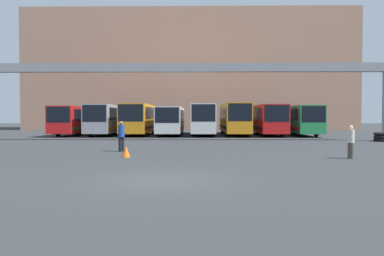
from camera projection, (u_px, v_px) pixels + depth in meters
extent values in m
plane|color=#2D3033|center=(161.00, 180.00, 11.74)|extent=(200.00, 200.00, 0.00)
cube|color=tan|center=(190.00, 73.00, 60.03)|extent=(49.61, 12.00, 17.92)
cube|color=gray|center=(184.00, 68.00, 30.88)|extent=(33.94, 0.80, 0.70)
cube|color=red|center=(79.00, 119.00, 41.21)|extent=(2.41, 12.43, 2.67)
cube|color=black|center=(58.00, 115.00, 35.01)|extent=(2.21, 0.06, 1.49)
cube|color=black|center=(79.00, 115.00, 41.20)|extent=(2.44, 10.56, 1.12)
cube|color=#268C4C|center=(79.00, 127.00, 41.24)|extent=(2.44, 11.80, 0.24)
cylinder|color=black|center=(58.00, 132.00, 37.79)|extent=(0.28, 0.93, 0.93)
cylinder|color=black|center=(79.00, 132.00, 37.76)|extent=(0.28, 0.93, 0.93)
cylinder|color=black|center=(80.00, 129.00, 44.74)|extent=(0.28, 0.93, 0.93)
cylinder|color=black|center=(97.00, 129.00, 44.71)|extent=(0.28, 0.93, 0.93)
cube|color=#999EA5|center=(109.00, 119.00, 40.58)|extent=(2.45, 11.26, 2.83)
cube|color=black|center=(94.00, 113.00, 34.95)|extent=(2.25, 0.06, 1.58)
cube|color=black|center=(109.00, 114.00, 40.56)|extent=(2.48, 9.57, 1.19)
cube|color=orange|center=(109.00, 127.00, 40.60)|extent=(2.48, 10.70, 0.24)
cylinder|color=black|center=(91.00, 131.00, 37.48)|extent=(0.28, 0.99, 0.99)
cylinder|color=black|center=(112.00, 131.00, 37.45)|extent=(0.28, 0.99, 0.99)
cylinder|color=black|center=(106.00, 129.00, 43.78)|extent=(0.28, 0.99, 0.99)
cylinder|color=black|center=(124.00, 129.00, 43.75)|extent=(0.28, 0.99, 0.99)
cube|color=orange|center=(139.00, 118.00, 40.23)|extent=(2.54, 10.67, 2.90)
cube|color=black|center=(131.00, 113.00, 34.90)|extent=(2.34, 0.06, 1.63)
cube|color=black|center=(139.00, 113.00, 40.21)|extent=(2.57, 9.07, 1.22)
cube|color=black|center=(139.00, 127.00, 40.26)|extent=(2.57, 10.14, 0.24)
cylinder|color=black|center=(124.00, 131.00, 37.30)|extent=(0.28, 1.03, 1.03)
cylinder|color=black|center=(146.00, 131.00, 37.27)|extent=(0.28, 1.03, 1.03)
cylinder|color=black|center=(134.00, 129.00, 43.27)|extent=(0.28, 1.03, 1.03)
cylinder|color=black|center=(153.00, 129.00, 43.24)|extent=(0.28, 1.03, 1.03)
cube|color=silver|center=(171.00, 120.00, 39.91)|extent=(2.46, 10.13, 2.61)
cube|color=black|center=(167.00, 115.00, 34.86)|extent=(2.26, 0.06, 1.46)
cube|color=black|center=(171.00, 115.00, 39.90)|extent=(2.49, 8.61, 1.09)
cube|color=red|center=(171.00, 127.00, 39.94)|extent=(2.49, 9.62, 0.24)
cylinder|color=black|center=(158.00, 132.00, 37.13)|extent=(0.28, 1.00, 1.00)
cylinder|color=black|center=(180.00, 132.00, 37.10)|extent=(0.28, 1.00, 1.00)
cylinder|color=black|center=(163.00, 130.00, 42.80)|extent=(0.28, 1.00, 1.00)
cylinder|color=black|center=(182.00, 130.00, 42.76)|extent=(0.28, 1.00, 1.00)
cube|color=silver|center=(203.00, 118.00, 40.74)|extent=(2.42, 11.90, 2.89)
cube|color=black|center=(203.00, 113.00, 34.80)|extent=(2.23, 0.06, 1.62)
cube|color=black|center=(203.00, 113.00, 40.73)|extent=(2.45, 10.12, 1.21)
cube|color=#268C4C|center=(203.00, 127.00, 40.77)|extent=(2.45, 11.31, 0.24)
cylinder|color=black|center=(193.00, 131.00, 37.47)|extent=(0.28, 1.05, 1.05)
cylinder|color=black|center=(214.00, 131.00, 37.44)|extent=(0.28, 1.05, 1.05)
cylinder|color=black|center=(193.00, 129.00, 44.13)|extent=(0.28, 1.05, 1.05)
cylinder|color=black|center=(211.00, 129.00, 44.10)|extent=(0.28, 1.05, 1.05)
cube|color=orange|center=(234.00, 118.00, 40.71)|extent=(2.42, 11.94, 2.97)
cube|color=black|center=(240.00, 112.00, 34.75)|extent=(2.22, 0.06, 1.67)
cube|color=black|center=(234.00, 113.00, 40.69)|extent=(2.45, 10.15, 1.25)
cube|color=black|center=(234.00, 127.00, 40.74)|extent=(2.45, 11.35, 0.24)
cylinder|color=black|center=(227.00, 131.00, 37.42)|extent=(0.28, 1.06, 1.06)
cylinder|color=black|center=(248.00, 131.00, 37.39)|extent=(0.28, 1.06, 1.06)
cylinder|color=black|center=(222.00, 129.00, 44.11)|extent=(0.28, 1.06, 1.06)
cylinder|color=black|center=(240.00, 129.00, 44.08)|extent=(0.28, 1.06, 1.06)
cube|color=red|center=(265.00, 119.00, 40.82)|extent=(2.52, 12.26, 2.82)
cube|color=black|center=(277.00, 113.00, 34.70)|extent=(2.32, 0.06, 1.58)
cube|color=black|center=(265.00, 114.00, 40.81)|extent=(2.55, 10.42, 1.18)
cube|color=black|center=(265.00, 127.00, 40.85)|extent=(2.55, 11.65, 0.24)
cylinder|color=black|center=(260.00, 131.00, 37.44)|extent=(0.28, 1.06, 1.06)
cylinder|color=black|center=(282.00, 131.00, 37.41)|extent=(0.28, 1.06, 1.06)
cylinder|color=black|center=(250.00, 129.00, 44.31)|extent=(0.28, 1.06, 1.06)
cylinder|color=black|center=(269.00, 129.00, 44.27)|extent=(0.28, 1.06, 1.06)
cube|color=#268C4C|center=(297.00, 119.00, 40.38)|extent=(2.43, 11.47, 2.73)
cube|color=black|center=(314.00, 114.00, 34.65)|extent=(2.23, 0.06, 1.53)
cube|color=black|center=(297.00, 114.00, 40.36)|extent=(2.46, 9.75, 1.14)
cube|color=red|center=(297.00, 127.00, 40.40)|extent=(2.46, 10.90, 0.24)
cylinder|color=black|center=(295.00, 132.00, 37.22)|extent=(0.28, 0.91, 0.91)
cylinder|color=black|center=(316.00, 132.00, 37.19)|extent=(0.28, 0.91, 0.91)
cylinder|color=black|center=(281.00, 130.00, 43.64)|extent=(0.28, 0.91, 0.91)
cylinder|color=black|center=(299.00, 130.00, 43.61)|extent=(0.28, 0.91, 0.91)
cylinder|color=black|center=(120.00, 144.00, 21.22)|extent=(0.19, 0.19, 0.82)
cylinder|color=black|center=(123.00, 144.00, 21.34)|extent=(0.19, 0.19, 0.82)
cylinder|color=navy|center=(121.00, 131.00, 21.26)|extent=(0.36, 0.36, 0.68)
sphere|color=#8C6647|center=(121.00, 123.00, 21.24)|extent=(0.22, 0.22, 0.22)
cylinder|color=brown|center=(349.00, 151.00, 17.77)|extent=(0.17, 0.17, 0.75)
cylinder|color=brown|center=(352.00, 151.00, 17.63)|extent=(0.17, 0.17, 0.75)
cylinder|color=beige|center=(351.00, 136.00, 17.68)|extent=(0.33, 0.33, 0.62)
sphere|color=beige|center=(351.00, 128.00, 17.66)|extent=(0.20, 0.20, 0.20)
cone|color=orange|center=(126.00, 151.00, 18.35)|extent=(0.42, 0.42, 0.56)
torus|color=black|center=(380.00, 140.00, 29.84)|extent=(1.04, 1.04, 0.24)
torus|color=black|center=(380.00, 137.00, 29.83)|extent=(1.04, 1.04, 0.24)
torus|color=black|center=(381.00, 134.00, 29.82)|extent=(1.04, 1.04, 0.24)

